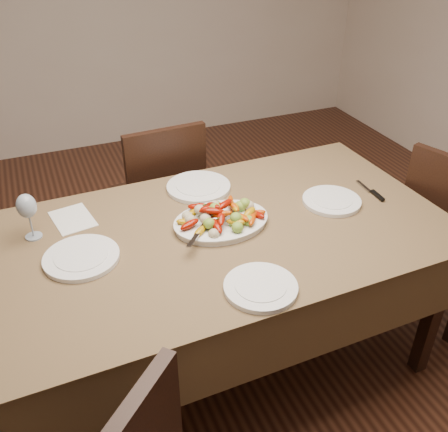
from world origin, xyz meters
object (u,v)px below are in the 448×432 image
Objects in this scene: chair_far at (158,196)px; plate_far at (199,187)px; dining_table at (224,299)px; plate_right at (332,201)px; plate_near at (261,287)px; plate_left at (82,258)px; serving_platter at (221,223)px; wine_glass at (29,215)px.

plate_far is (0.08, -0.48, 0.29)m from chair_far.
dining_table is 7.22× the size of plate_right.
plate_far is 1.15× the size of plate_near.
plate_near is (-0.54, -0.40, 0.00)m from plate_right.
plate_left is 1.09× the size of plate_near.
dining_table is 1.94× the size of chair_far.
chair_far reaches higher than serving_platter.
chair_far is at bearing 125.09° from plate_right.
plate_left is at bearing -178.41° from serving_platter.
plate_right is 1.00× the size of plate_near.
plate_right and plate_far have the same top height.
chair_far is 0.57m from plate_far.
plate_far is at bearing 8.93° from wine_glass.
wine_glass reaches higher than plate_far.
plate_right is at bearing 121.51° from chair_far.
wine_glass is at bearing -171.07° from plate_far.
wine_glass reaches higher than plate_left.
wine_glass is at bearing 161.95° from dining_table.
plate_near is at bearing -143.59° from plate_right.
plate_far is 0.74m from plate_near.
wine_glass is (-0.72, 0.20, 0.09)m from serving_platter.
plate_near is (-0.04, -0.74, 0.00)m from plate_far.
chair_far is (-0.06, 0.83, 0.10)m from dining_table.
serving_platter is at bearing 177.73° from plate_right.
chair_far reaches higher than plate_left.
wine_glass is (-0.72, 0.23, 0.48)m from dining_table.
plate_left and plate_near have the same top height.
plate_near is at bearing -36.72° from plate_left.
chair_far reaches higher than dining_table.
plate_right reaches higher than dining_table.
serving_platter is 1.31× the size of plate_far.
chair_far is 3.40× the size of plate_left.
chair_far is 1.00m from plate_left.
plate_right is 1.24× the size of wine_glass.
plate_far is at bearing 29.94° from plate_left.
plate_right is 0.67m from plate_near.
dining_table is 0.69m from plate_left.
dining_table is 0.89m from wine_glass.
plate_left is at bearing 54.66° from chair_far.
serving_platter is at bearing 86.66° from plate_near.
plate_far is (0.58, 0.34, 0.00)m from plate_left.
dining_table is 8.98× the size of wine_glass.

